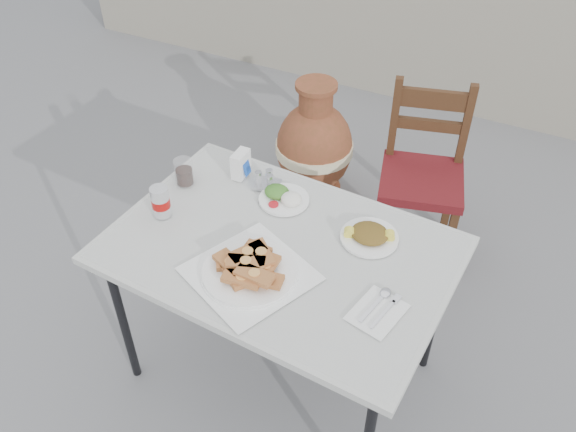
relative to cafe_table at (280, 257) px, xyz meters
The scene contains 13 objects.
ground 0.69m from the cafe_table, 41.68° to the left, with size 80.00×80.00×0.00m, color #5E5E60.
cafe_table is the anchor object (origin of this frame).
pide_plate 0.19m from the cafe_table, 100.39° to the right, with size 0.49×0.49×0.08m.
salad_rice_plate 0.27m from the cafe_table, 113.57° to the left, with size 0.20×0.20×0.05m.
salad_chopped_plate 0.33m from the cafe_table, 33.63° to the left, with size 0.21×0.21×0.05m.
soda_can 0.49m from the cafe_table, behind, with size 0.07×0.07×0.12m.
cola_glass 0.54m from the cafe_table, 162.36° to the left, with size 0.08×0.08×0.11m.
napkin_holder 0.46m from the cafe_table, 137.26° to the left, with size 0.06×0.09×0.11m.
condiment_caddy 0.36m from the cafe_table, 125.40° to the left, with size 0.12×0.10×0.07m.
cutlery_napkin 0.44m from the cafe_table, 15.62° to the right, with size 0.18×0.21×0.01m.
chair 1.07m from the cafe_table, 75.77° to the left, with size 0.48×0.48×0.89m.
terracotta_urn 1.24m from the cafe_table, 108.01° to the left, with size 0.42×0.42×0.74m.
back_wall 2.55m from the cafe_table, 88.72° to the left, with size 6.00×0.25×1.20m, color gray.
Camera 1 is at (0.67, -1.44, 2.25)m, focal length 38.00 mm.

